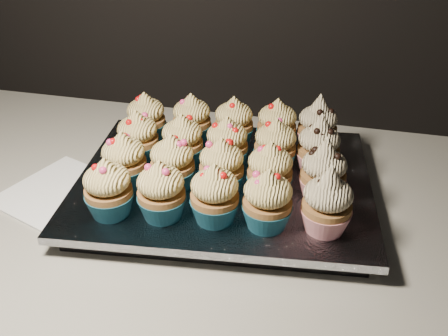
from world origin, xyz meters
name	(u,v)px	position (x,y,z in m)	size (l,w,h in m)	color
worktop	(265,221)	(0.00, 1.70, 0.88)	(2.44, 0.64, 0.04)	beige
napkin	(62,193)	(-0.31, 1.67, 0.90)	(0.16, 0.16, 0.00)	white
baking_tray	(224,190)	(-0.07, 1.72, 0.91)	(0.39, 0.30, 0.02)	black
foil_lining	(224,181)	(-0.07, 1.72, 0.93)	(0.42, 0.33, 0.01)	silver
cupcake_0	(108,189)	(-0.19, 1.60, 0.97)	(0.06, 0.06, 0.08)	#185A72
cupcake_1	(161,192)	(-0.12, 1.61, 0.97)	(0.06, 0.06, 0.08)	#185A72
cupcake_2	(215,195)	(-0.06, 1.62, 0.97)	(0.06, 0.06, 0.08)	#185A72
cupcake_3	(267,201)	(0.01, 1.62, 0.97)	(0.06, 0.06, 0.08)	#185A72
cupcake_4	(327,203)	(0.08, 1.63, 0.97)	(0.06, 0.06, 0.10)	red
cupcake_5	(124,161)	(-0.20, 1.67, 0.97)	(0.06, 0.06, 0.08)	#185A72
cupcake_6	(172,163)	(-0.13, 1.68, 0.97)	(0.06, 0.06, 0.08)	#185A72
cupcake_7	(222,167)	(-0.06, 1.69, 0.97)	(0.06, 0.06, 0.08)	#185A72
cupcake_8	(270,171)	(0.00, 1.69, 0.97)	(0.06, 0.06, 0.08)	#185A72
cupcake_9	(323,173)	(0.07, 1.70, 0.97)	(0.06, 0.06, 0.10)	red
cupcake_10	(138,138)	(-0.21, 1.74, 0.97)	(0.06, 0.06, 0.08)	#185A72
cupcake_11	(182,142)	(-0.14, 1.74, 0.97)	(0.06, 0.06, 0.08)	#185A72
cupcake_12	(227,144)	(-0.07, 1.75, 0.97)	(0.06, 0.06, 0.08)	#185A72
cupcake_13	(275,146)	(0.00, 1.76, 0.97)	(0.06, 0.06, 0.08)	#185A72
cupcake_14	(319,147)	(0.06, 1.77, 0.97)	(0.06, 0.06, 0.10)	red
cupcake_15	(146,119)	(-0.22, 1.80, 0.97)	(0.06, 0.06, 0.08)	#185A72
cupcake_16	(192,120)	(-0.14, 1.82, 0.97)	(0.06, 0.06, 0.08)	#185A72
cupcake_17	(234,123)	(-0.08, 1.82, 0.97)	(0.06, 0.06, 0.08)	#185A72
cupcake_18	(277,125)	(-0.01, 1.83, 0.97)	(0.06, 0.06, 0.08)	#185A72
cupcake_19	(318,126)	(0.06, 1.84, 0.97)	(0.06, 0.06, 0.10)	red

